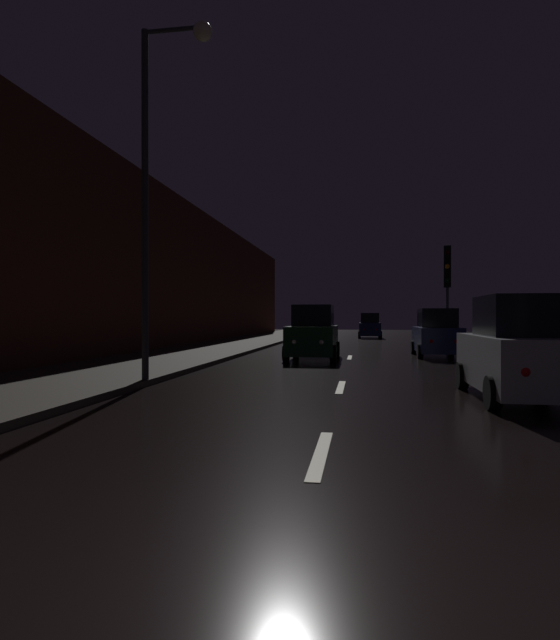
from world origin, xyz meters
The scene contains 10 objects.
ground centered at (0.00, 24.50, -0.01)m, with size 25.68×84.00×0.02m, color black.
sidewalk_left centered at (-6.64, 24.50, 0.07)m, with size 4.40×84.00×0.15m, color #38332B.
building_facade_left centered at (-9.24, 21.00, 3.98)m, with size 0.80×63.00×7.95m, color #472319.
lane_centerline centered at (0.00, 9.94, 0.01)m, with size 0.16×17.11×0.01m.
traffic_light_far_right centered at (4.34, 21.47, 3.55)m, with size 0.37×0.48×4.88m.
streetlamp_overhead centered at (-4.13, 8.43, 5.44)m, with size 1.70×0.44×8.40m.
car_approaching_headlights centered at (-1.39, 16.98, 0.96)m, with size 1.92×4.15×2.09m.
car_parked_right_far centered at (3.54, 19.12, 0.90)m, with size 1.81×3.92×1.97m.
car_distant_taillights centered at (1.10, 38.41, 0.90)m, with size 1.81×3.91×1.97m.
car_parked_right_near centered at (3.54, 7.67, 0.93)m, with size 1.86×4.04×2.03m.
Camera 1 is at (0.47, -3.10, 1.60)m, focal length 29.17 mm.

